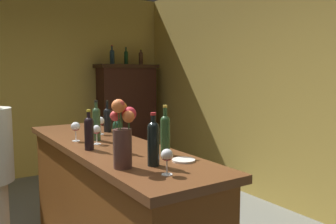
% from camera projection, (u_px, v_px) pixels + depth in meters
% --- Properties ---
extents(wall_right, '(0.12, 6.70, 2.88)m').
position_uv_depth(wall_right, '(318.00, 87.00, 3.67)').
color(wall_right, gold).
rests_on(wall_right, ground).
extents(bar_counter, '(0.64, 2.38, 1.04)m').
position_uv_depth(bar_counter, '(109.00, 208.00, 2.71)').
color(bar_counter, brown).
rests_on(bar_counter, ground).
extents(display_cabinet, '(1.04, 0.41, 1.74)m').
position_uv_depth(display_cabinet, '(127.00, 114.00, 5.86)').
color(display_cabinet, '#341812').
rests_on(display_cabinet, ground).
extents(wine_bottle_rose, '(0.07, 0.07, 0.29)m').
position_uv_depth(wine_bottle_rose, '(107.00, 119.00, 3.19)').
color(wine_bottle_rose, black).
rests_on(wine_bottle_rose, bar_counter).
extents(wine_bottle_riesling, '(0.07, 0.07, 0.32)m').
position_uv_depth(wine_bottle_riesling, '(153.00, 141.00, 2.01)').
color(wine_bottle_riesling, black).
rests_on(wine_bottle_riesling, bar_counter).
extents(wine_bottle_chardonnay, '(0.07, 0.07, 0.29)m').
position_uv_depth(wine_bottle_chardonnay, '(89.00, 132.00, 2.43)').
color(wine_bottle_chardonnay, black).
rests_on(wine_bottle_chardonnay, bar_counter).
extents(wine_bottle_pinot, '(0.06, 0.06, 0.33)m').
position_uv_depth(wine_bottle_pinot, '(96.00, 122.00, 2.77)').
color(wine_bottle_pinot, '#2E4A2B').
rests_on(wine_bottle_pinot, bar_counter).
extents(wine_bottle_merlot, '(0.06, 0.06, 0.33)m').
position_uv_depth(wine_bottle_merlot, '(165.00, 133.00, 2.28)').
color(wine_bottle_merlot, '#274826').
rests_on(wine_bottle_merlot, bar_counter).
extents(wine_bottle_malbec, '(0.07, 0.07, 0.29)m').
position_uv_depth(wine_bottle_malbec, '(117.00, 134.00, 2.37)').
color(wine_bottle_malbec, '#193B24').
rests_on(wine_bottle_malbec, bar_counter).
extents(wine_glass_front, '(0.07, 0.07, 0.16)m').
position_uv_depth(wine_glass_front, '(100.00, 122.00, 3.05)').
color(wine_glass_front, white).
rests_on(wine_glass_front, bar_counter).
extents(wine_glass_mid, '(0.07, 0.07, 0.14)m').
position_uv_depth(wine_glass_mid, '(167.00, 156.00, 1.83)').
color(wine_glass_mid, white).
rests_on(wine_glass_mid, bar_counter).
extents(wine_glass_rear, '(0.06, 0.06, 0.15)m').
position_uv_depth(wine_glass_rear, '(97.00, 131.00, 2.62)').
color(wine_glass_rear, white).
rests_on(wine_glass_rear, bar_counter).
extents(wine_glass_spare, '(0.07, 0.07, 0.15)m').
position_uv_depth(wine_glass_spare, '(76.00, 127.00, 2.75)').
color(wine_glass_spare, white).
rests_on(wine_glass_spare, bar_counter).
extents(flower_arrangement, '(0.15, 0.13, 0.40)m').
position_uv_depth(flower_arrangement, '(123.00, 133.00, 1.95)').
color(flower_arrangement, '#4C2F2A').
rests_on(flower_arrangement, bar_counter).
extents(cheese_plate, '(0.14, 0.14, 0.01)m').
position_uv_depth(cheese_plate, '(184.00, 160.00, 2.12)').
color(cheese_plate, white).
rests_on(cheese_plate, bar_counter).
extents(display_bottle_left, '(0.08, 0.08, 0.31)m').
position_uv_depth(display_bottle_left, '(112.00, 56.00, 5.62)').
color(display_bottle_left, '#182B35').
rests_on(display_bottle_left, display_cabinet).
extents(display_bottle_midleft, '(0.07, 0.07, 0.29)m').
position_uv_depth(display_bottle_midleft, '(126.00, 57.00, 5.75)').
color(display_bottle_midleft, '#123218').
rests_on(display_bottle_midleft, display_cabinet).
extents(display_bottle_center, '(0.07, 0.07, 0.27)m').
position_uv_depth(display_bottle_center, '(141.00, 57.00, 5.91)').
color(display_bottle_center, '#462A19').
rests_on(display_bottle_center, display_cabinet).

